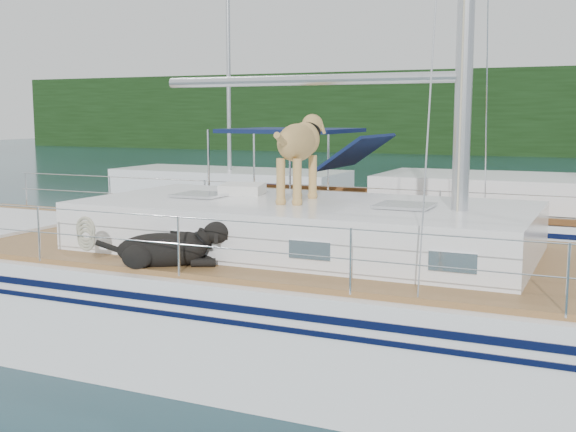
% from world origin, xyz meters
% --- Properties ---
extents(ground, '(120.00, 120.00, 0.00)m').
position_xyz_m(ground, '(0.00, 0.00, 0.00)').
color(ground, black).
rests_on(ground, ground).
extents(tree_line, '(90.00, 3.00, 6.00)m').
position_xyz_m(tree_line, '(0.00, 45.00, 3.00)').
color(tree_line, black).
rests_on(tree_line, ground).
extents(shore_bank, '(92.00, 1.00, 1.20)m').
position_xyz_m(shore_bank, '(0.00, 46.20, 0.60)').
color(shore_bank, '#595147').
rests_on(shore_bank, ground).
extents(main_sailboat, '(12.00, 3.87, 14.01)m').
position_xyz_m(main_sailboat, '(0.10, -0.00, 0.68)').
color(main_sailboat, white).
rests_on(main_sailboat, ground).
extents(neighbor_sailboat, '(11.00, 3.50, 13.30)m').
position_xyz_m(neighbor_sailboat, '(1.34, 5.84, 0.63)').
color(neighbor_sailboat, white).
rests_on(neighbor_sailboat, ground).
extents(bg_boat_west, '(8.00, 3.00, 11.65)m').
position_xyz_m(bg_boat_west, '(-8.00, 14.00, 0.45)').
color(bg_boat_west, white).
rests_on(bg_boat_west, ground).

